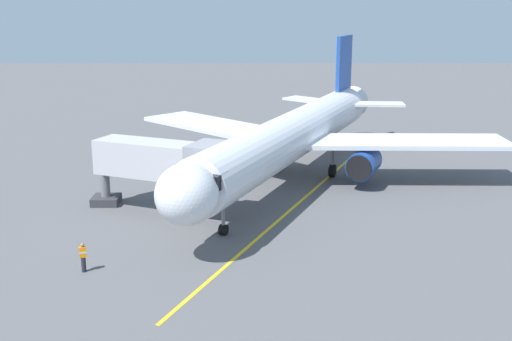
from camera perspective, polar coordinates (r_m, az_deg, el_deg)
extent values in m
plane|color=#565659|center=(54.07, 3.66, -0.80)|extent=(220.00, 220.00, 0.00)
cube|color=yellow|center=(47.38, 3.76, -3.07)|extent=(15.74, 36.96, 0.01)
cylinder|color=silver|center=(52.13, 3.41, 3.25)|extent=(16.69, 32.81, 3.80)
ellipsoid|color=silver|center=(35.98, -6.30, -2.15)|extent=(4.88, 5.09, 3.61)
cone|color=silver|center=(69.60, 8.52, 6.05)|extent=(4.32, 4.09, 3.42)
cube|color=black|center=(37.00, -5.28, -0.75)|extent=(3.60, 2.73, 0.90)
cube|color=silver|center=(53.75, 13.35, 2.57)|extent=(17.12, 5.44, 0.36)
cylinder|color=#1E479E|center=(51.98, 9.78, 0.65)|extent=(3.44, 4.03, 2.30)
cylinder|color=black|center=(50.32, 9.32, 0.20)|extent=(2.01, 1.00, 2.10)
cube|color=silver|center=(58.86, -3.25, 4.00)|extent=(15.76, 15.71, 0.36)
cylinder|color=#1E479E|center=(55.62, -1.92, 1.79)|extent=(3.44, 4.03, 2.30)
cylinder|color=black|center=(54.07, -2.70, 1.40)|extent=(2.01, 1.00, 2.10)
cube|color=#1E479E|center=(66.24, 7.99, 8.94)|extent=(2.19, 4.56, 7.20)
cube|color=silver|center=(65.61, 10.53, 5.96)|extent=(6.58, 2.93, 0.24)
cube|color=silver|center=(67.23, 5.17, 6.36)|extent=(6.41, 6.00, 0.24)
cylinder|color=slate|center=(40.67, -3.01, -3.56)|extent=(0.24, 0.24, 2.77)
cylinder|color=black|center=(41.12, -2.98, -5.39)|extent=(0.69, 0.82, 0.70)
cylinder|color=slate|center=(54.64, 7.00, 1.38)|extent=(0.24, 0.24, 2.77)
cylinder|color=black|center=(54.97, 6.95, -0.03)|extent=(0.84, 1.19, 1.10)
cylinder|color=slate|center=(56.22, 1.89, 1.87)|extent=(0.24, 0.24, 2.77)
cylinder|color=black|center=(56.55, 1.88, 0.50)|extent=(0.84, 1.19, 1.10)
cube|color=#B7B7BC|center=(45.21, -9.11, 1.02)|extent=(9.30, 5.89, 2.50)
cube|color=gray|center=(43.06, -4.00, 0.48)|extent=(3.82, 4.04, 3.00)
cylinder|color=slate|center=(48.17, -13.57, -0.75)|extent=(0.70, 0.70, 3.90)
cube|color=#333338|center=(48.63, -13.46, -2.63)|extent=(2.00, 2.00, 0.60)
cylinder|color=#23232D|center=(36.89, -15.39, -8.22)|extent=(0.26, 0.26, 0.88)
cube|color=orange|center=(36.62, -15.47, -7.16)|extent=(0.43, 0.33, 0.60)
cube|color=silver|center=(36.62, -15.47, -7.16)|extent=(0.45, 0.34, 0.10)
sphere|color=#9E7051|center=(36.47, -15.51, -6.54)|extent=(0.22, 0.22, 0.22)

